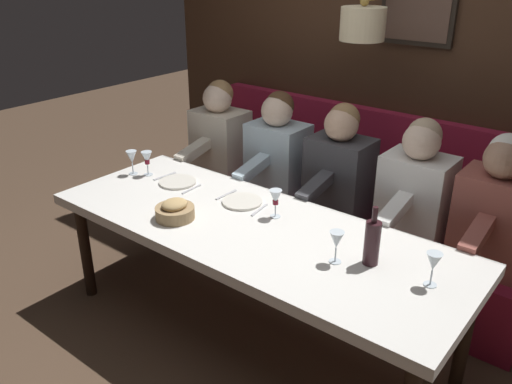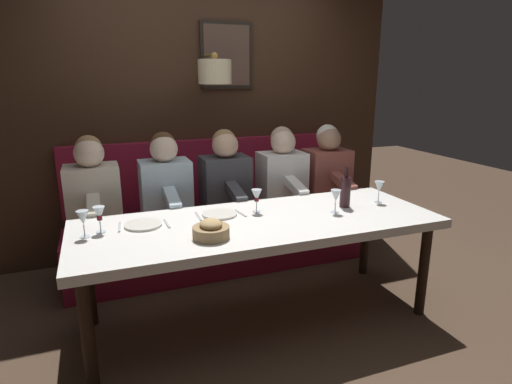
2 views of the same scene
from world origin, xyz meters
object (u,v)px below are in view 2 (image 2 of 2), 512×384
Objects in this scene: wine_glass_4 at (83,218)px; wine_bottle at (345,191)px; diner_far at (166,185)px; wine_glass_2 at (379,187)px; diner_middle at (225,179)px; dining_table at (260,229)px; diner_nearest at (327,170)px; diner_near at (282,174)px; wine_glass_1 at (336,196)px; wine_glass_0 at (257,196)px; bread_bowl at (211,230)px; wine_glass_3 at (99,214)px; diner_farthest at (93,191)px.

wine_bottle is (-0.02, -1.78, -0.00)m from wine_glass_4.
diner_far is 4.82× the size of wine_glass_2.
diner_middle is at bearing 38.58° from wine_bottle.
dining_table is 1.35m from diner_nearest.
diner_near is 0.93m from wine_glass_2.
diner_near reaches higher than wine_glass_1.
bread_bowl is (-0.37, 0.43, -0.07)m from wine_glass_0.
wine_glass_2 is at bearing 177.97° from diner_nearest.
wine_glass_3 is (-0.03, 1.04, -0.00)m from wine_glass_0.
wine_glass_1 reaches higher than dining_table.
wine_glass_0 is 1.04m from wine_glass_3.
diner_farthest is 1.91m from wine_bottle.
wine_glass_3 is at bearing 110.50° from diner_nearest.
dining_table is 14.74× the size of wine_glass_2.
diner_farthest is at bearing 90.00° from diner_far.
diner_farthest is at bearing 2.67° from wine_glass_3.
wine_glass_2 is at bearing -89.54° from wine_bottle.
wine_glass_4 is (-0.81, 1.65, 0.04)m from diner_near.
wine_glass_4 is 0.76m from bread_bowl.
wine_glass_0 is 0.55× the size of wine_bottle.
diner_nearest reaches higher than wine_glass_3.
diner_middle is at bearing -21.01° from bread_bowl.
diner_near is at bearing 9.01° from wine_bottle.
diner_nearest is 0.89m from wine_bottle.
dining_table is at bearing 94.49° from wine_bottle.
dining_table is 3.06× the size of diner_farthest.
wine_glass_3 and wine_glass_4 have the same top height.
wine_glass_1 is at bearing -96.26° from wine_glass_3.
diner_farthest is 1.83m from wine_glass_1.
wine_glass_2 is 0.75× the size of bread_bowl.
diner_middle reaches higher than wine_glass_4.
wine_glass_1 is at bearing 102.58° from wine_glass_2.
diner_nearest is at bearing -90.00° from diner_far.
diner_middle is 1.06m from diner_farthest.
wine_glass_3 is 0.75× the size of bread_bowl.
wine_glass_0 is at bearing -14.01° from dining_table.
wine_glass_0 is at bearing 126.34° from diner_nearest.
wine_bottle is at bearing -99.64° from wine_glass_0.
diner_middle reaches higher than wine_glass_2.
wine_glass_1 and wine_glass_3 have the same top height.
wine_glass_1 reaches higher than bread_bowl.
diner_nearest is 2.15m from wine_glass_3.
wine_glass_4 is (0.12, 1.64, 0.00)m from wine_glass_1.
diner_farthest is (0.88, 1.03, 0.14)m from dining_table.
diner_far is 4.82× the size of wine_glass_1.
diner_near is at bearing 90.00° from diner_nearest.
diner_middle reaches higher than wine_glass_3.
diner_middle is at bearing 49.23° from wine_glass_2.
wine_glass_4 is (-0.81, 2.10, 0.04)m from diner_nearest.
diner_farthest is at bearing -3.97° from wine_glass_4.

